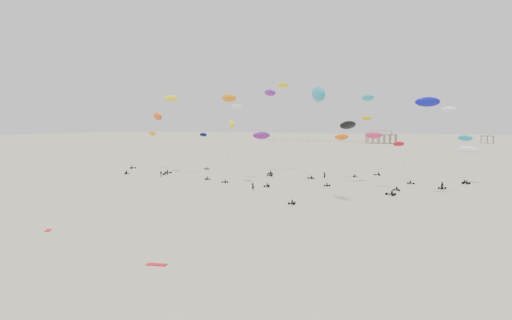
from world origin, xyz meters
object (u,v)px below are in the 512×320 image
at_px(pavilion_main, 381,137).
at_px(pavilion_small, 487,138).
at_px(rig_0, 169,115).
at_px(rig_9, 334,147).
at_px(rig_4, 379,147).
at_px(spectator_0, 253,190).

distance_m(pavilion_main, pavilion_small, 76.16).
distance_m(pavilion_small, rig_0, 284.63).
xyz_separation_m(pavilion_main, rig_0, (-27.16, -237.18, 13.01)).
bearing_deg(rig_9, pavilion_main, 18.31).
xyz_separation_m(pavilion_small, rig_0, (-97.16, -267.18, 13.75)).
xyz_separation_m(rig_4, rig_9, (-14.65, 17.86, -1.19)).
height_order(pavilion_main, rig_4, rig_4).
height_order(pavilion_main, rig_0, rig_0).
xyz_separation_m(pavilion_main, spectator_0, (8.50, -260.16, -4.22)).
bearing_deg(pavilion_main, rig_9, -85.19).
relative_size(pavilion_small, spectator_0, 4.23).
bearing_deg(rig_9, rig_0, 114.32).
bearing_deg(pavilion_main, rig_0, -96.53).
height_order(pavilion_small, rig_4, rig_4).
bearing_deg(spectator_0, pavilion_small, -82.82).
bearing_deg(rig_0, rig_4, 169.64).
bearing_deg(pavilion_small, pavilion_main, -156.80).
distance_m(rig_4, rig_9, 23.13).
relative_size(rig_0, rig_4, 1.71).
relative_size(pavilion_small, rig_0, 0.39).
height_order(pavilion_main, pavilion_small, pavilion_main).
xyz_separation_m(pavilion_main, pavilion_small, (70.00, 30.00, -0.74)).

